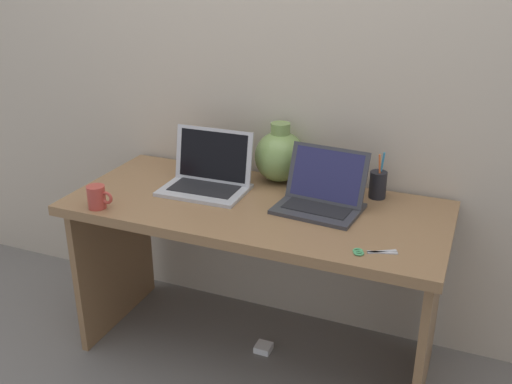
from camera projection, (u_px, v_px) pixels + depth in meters
name	position (u px, v px, depth m)	size (l,w,h in m)	color
ground_plane	(256.00, 352.00, 2.56)	(6.00, 6.00, 0.00)	slate
back_wall	(290.00, 64.00, 2.40)	(4.40, 0.04, 2.40)	#BCAD99
desk	(256.00, 238.00, 2.34)	(1.49, 0.66, 0.72)	olive
laptop_left	(208.00, 174.00, 2.40)	(0.35, 0.25, 0.24)	#B2B2B7
laptop_right	(322.00, 193.00, 2.23)	(0.34, 0.27, 0.22)	#333338
green_vase	(280.00, 156.00, 2.46)	(0.22, 0.22, 0.26)	#75934C
coffee_mug	(97.00, 197.00, 2.22)	(0.11, 0.07, 0.09)	#B23D33
pen_cup	(378.00, 184.00, 2.31)	(0.07, 0.07, 0.19)	black
scissors	(367.00, 252.00, 1.91)	(0.14, 0.09, 0.01)	#B7B7BC
power_brick	(263.00, 348.00, 2.56)	(0.07, 0.07, 0.03)	white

